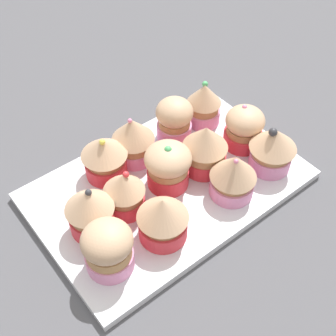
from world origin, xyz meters
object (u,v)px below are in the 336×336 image
cupcake_3 (104,156)px  cupcake_0 (204,104)px  baking_tray (168,185)px  cupcake_6 (166,166)px  cupcake_9 (273,148)px  cupcake_11 (163,218)px  cupcake_7 (125,193)px  cupcake_12 (108,248)px  cupcake_5 (205,148)px  cupcake_4 (244,127)px  cupcake_2 (133,139)px  cupcake_8 (88,208)px  cupcake_10 (233,175)px  cupcake_1 (174,119)px

cupcake_3 → cupcake_0: bearing=179.7°
baking_tray → cupcake_6: size_ratio=5.21×
cupcake_9 → cupcake_11: bearing=-0.4°
cupcake_7 → cupcake_12: cupcake_12 is taller
cupcake_3 → cupcake_5: (-11.59, 7.40, 0.25)cm
baking_tray → cupcake_4: (-13.50, 0.75, 3.83)cm
baking_tray → cupcake_12: bearing=23.5°
cupcake_5 → cupcake_9: (-7.40, 5.72, -0.13)cm
cupcake_7 → cupcake_9: cupcake_9 is taller
cupcake_5 → cupcake_9: size_ratio=1.02×
cupcake_3 → cupcake_6: same height
cupcake_12 → cupcake_11: bearing=176.0°
cupcake_2 → baking_tray: bearing=95.5°
cupcake_4 → cupcake_8: (25.62, -1.25, 0.40)cm
cupcake_4 → cupcake_6: (13.68, -0.88, 0.27)cm
cupcake_2 → cupcake_5: (-6.57, 7.75, 0.28)cm
cupcake_0 → cupcake_10: 14.74cm
cupcake_4 → cupcake_5: size_ratio=0.90×
cupcake_1 → cupcake_5: (0.55, 7.35, 0.25)cm
cupcake_3 → cupcake_5: size_ratio=0.94×
baking_tray → cupcake_10: 9.64cm
cupcake_8 → cupcake_10: bearing=158.2°
cupcake_0 → cupcake_8: bearing=14.1°
cupcake_1 → cupcake_2: 7.13cm
cupcake_0 → cupcake_11: cupcake_0 is taller
cupcake_9 → cupcake_12: size_ratio=1.04×
cupcake_7 → cupcake_8: size_ratio=0.93×
cupcake_10 → cupcake_12: size_ratio=1.02×
cupcake_2 → cupcake_12: cupcake_2 is taller
cupcake_3 → cupcake_10: bearing=130.4°
cupcake_1 → cupcake_9: cupcake_9 is taller
baking_tray → cupcake_4: bearing=176.8°
baking_tray → cupcake_7: cupcake_7 is taller
cupcake_1 → cupcake_4: size_ratio=1.04×
cupcake_0 → cupcake_1: 5.73cm
baking_tray → cupcake_8: 12.85cm
cupcake_7 → cupcake_11: size_ratio=0.98×
cupcake_4 → cupcake_5: (7.61, -0.03, 0.56)cm
cupcake_12 → baking_tray: bearing=-156.5°
cupcake_3 → cupcake_9: bearing=145.4°
cupcake_0 → cupcake_3: 17.87cm
baking_tray → cupcake_5: bearing=173.0°
cupcake_1 → cupcake_9: size_ratio=0.95×
cupcake_5 → cupcake_11: 12.96cm
cupcake_4 → cupcake_12: cupcake_12 is taller
cupcake_8 → cupcake_5: bearing=176.1°
baking_tray → cupcake_5: size_ratio=4.91×
cupcake_5 → cupcake_7: size_ratio=1.11×
cupcake_1 → cupcake_7: 15.15cm
cupcake_2 → cupcake_4: 16.17cm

